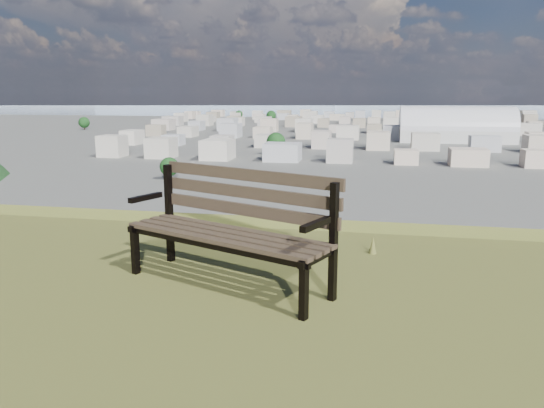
# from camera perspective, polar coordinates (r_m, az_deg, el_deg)

# --- Properties ---
(park_bench) EXTENTS (1.93, 1.27, 0.97)m
(park_bench) POSITION_cam_1_polar(r_m,az_deg,el_deg) (4.51, -4.19, -1.88)
(park_bench) COLOR #423726
(park_bench) RESTS_ON hilltop_mesa
(arena) EXTENTS (58.85, 25.32, 24.74)m
(arena) POSITION_cam_1_polar(r_m,az_deg,el_deg) (301.86, 19.13, 7.44)
(arena) COLOR beige
(arena) RESTS_ON ground
(city_blocks) EXTENTS (395.00, 361.00, 7.00)m
(city_blocks) POSITION_cam_1_polar(r_m,az_deg,el_deg) (397.24, 10.99, 8.49)
(city_blocks) COLOR beige
(city_blocks) RESTS_ON ground
(city_trees) EXTENTS (406.52, 387.20, 9.98)m
(city_trees) POSITION_cam_1_polar(r_m,az_deg,el_deg) (323.14, 6.16, 8.11)
(city_trees) COLOR black
(city_trees) RESTS_ON ground
(bay_water) EXTENTS (2400.00, 700.00, 0.12)m
(bay_water) POSITION_cam_1_polar(r_m,az_deg,el_deg) (902.51, 11.25, 10.13)
(bay_water) COLOR #8396A7
(bay_water) RESTS_ON ground
(far_hills) EXTENTS (2050.00, 340.00, 60.00)m
(far_hills) POSITION_cam_1_polar(r_m,az_deg,el_deg) (1406.46, 8.84, 11.86)
(far_hills) COLOR #9BACC1
(far_hills) RESTS_ON ground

